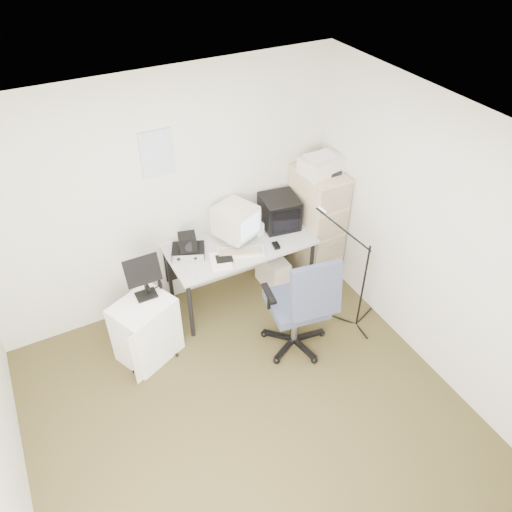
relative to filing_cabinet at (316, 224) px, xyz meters
name	(u,v)px	position (x,y,z in m)	size (l,w,h in m)	color
floor	(251,420)	(-1.58, -1.48, -0.66)	(3.60, 3.60, 0.01)	#443C1F
ceiling	(248,162)	(-1.58, -1.48, 1.85)	(3.60, 3.60, 0.01)	white
wall_back	(165,200)	(-1.58, 0.32, 0.60)	(3.60, 0.02, 2.50)	silver
wall_right	(439,248)	(0.22, -1.48, 0.60)	(0.02, 3.60, 2.50)	silver
wall_calendar	(157,153)	(-1.60, 0.31, 1.10)	(0.30, 0.02, 0.44)	white
filing_cabinet	(316,224)	(0.00, 0.00, 0.00)	(0.40, 0.60, 1.30)	beige
printer	(322,165)	(0.00, -0.01, 0.73)	(0.43, 0.29, 0.16)	beige
desk	(241,271)	(-0.95, -0.03, -0.29)	(1.50, 0.70, 0.73)	silver
crt_monitor	(236,224)	(-0.95, 0.06, 0.27)	(0.35, 0.37, 0.39)	beige
crt_tv	(279,212)	(-0.43, 0.08, 0.25)	(0.37, 0.39, 0.33)	black
desk_speaker	(259,229)	(-0.70, 0.03, 0.15)	(0.07, 0.07, 0.14)	silver
keyboard	(241,252)	(-1.02, -0.18, 0.09)	(0.47, 0.17, 0.03)	beige
mouse	(276,246)	(-0.65, -0.25, 0.10)	(0.06, 0.10, 0.03)	black
radio_receiver	(188,251)	(-1.49, 0.04, 0.13)	(0.32, 0.23, 0.09)	black
radio_speaker	(187,242)	(-1.49, 0.02, 0.25)	(0.17, 0.16, 0.17)	black
papers	(221,261)	(-1.25, -0.20, 0.09)	(0.20, 0.27, 0.02)	white
pc_tower	(273,271)	(-0.57, -0.05, -0.44)	(0.20, 0.46, 0.43)	beige
office_chair	(296,302)	(-0.80, -0.90, -0.08)	(0.66, 0.66, 1.15)	#3D4355
side_cart	(146,330)	(-2.11, -0.35, -0.32)	(0.53, 0.42, 0.66)	white
music_stand	(143,277)	(-2.03, -0.25, 0.24)	(0.32, 0.17, 0.46)	black
headphones	(154,286)	(-1.94, -0.21, 0.06)	(0.16, 0.16, 0.03)	black
mic_stand	(365,275)	(-0.07, -0.98, 0.02)	(0.02, 0.02, 1.34)	black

